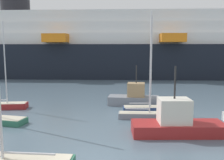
% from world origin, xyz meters
% --- Properties ---
extents(sailboat_0, '(4.73, 1.37, 9.15)m').
position_xyz_m(sailboat_0, '(3.07, 9.00, 0.45)').
color(sailboat_0, gray).
rests_on(sailboat_0, ground_plane).
extents(sailboat_3, '(4.69, 1.77, 9.13)m').
position_xyz_m(sailboat_3, '(3.27, 11.42, 0.42)').
color(sailboat_3, navy).
rests_on(sailboat_3, ground_plane).
extents(sailboat_6, '(4.81, 2.14, 8.74)m').
position_xyz_m(sailboat_6, '(-11.19, 10.82, 0.43)').
color(sailboat_6, maroon).
rests_on(sailboat_6, ground_plane).
extents(fishing_boat_0, '(6.75, 2.93, 4.88)m').
position_xyz_m(fishing_boat_0, '(5.19, 5.26, 0.87)').
color(fishing_boat_0, maroon).
rests_on(fishing_boat_0, ground_plane).
extents(fishing_boat_1, '(5.47, 2.09, 4.32)m').
position_xyz_m(fishing_boat_1, '(2.00, 13.95, 0.83)').
color(fishing_boat_1, gray).
rests_on(fishing_boat_1, ground_plane).
extents(cruise_ship, '(127.79, 26.78, 20.17)m').
position_xyz_m(cruise_ship, '(-3.31, 43.47, 6.37)').
color(cruise_ship, black).
rests_on(cruise_ship, ground_plane).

